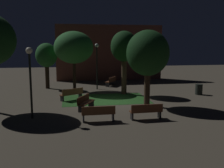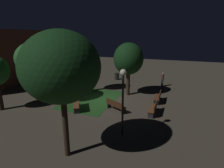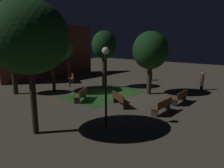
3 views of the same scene
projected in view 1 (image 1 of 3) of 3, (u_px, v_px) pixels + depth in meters
The scene contains 15 objects.
ground_plane at pixel (109, 102), 18.56m from camera, with size 60.00×60.00×0.00m, color #4C4438.
grass_lawn at pixel (105, 99), 19.50m from camera, with size 6.40×4.12×0.01m, color #23511E.
bench_lawn_edge at pixel (98, 113), 13.70m from camera, with size 1.80×0.49×0.88m.
bench_back_row at pixel (146, 111), 14.14m from camera, with size 1.81×0.52×0.88m.
bench_front_left at pixel (72, 94), 19.10m from camera, with size 1.78×1.37×0.88m.
bench_corner at pixel (85, 102), 16.38m from camera, with size 1.25×1.82×0.88m.
bench_path_side at pixel (111, 81), 25.80m from camera, with size 1.36×1.78×0.88m.
tree_near_wall at pixel (46, 56), 23.82m from camera, with size 2.01×2.01×4.26m.
tree_back_left at pixel (148, 54), 16.82m from camera, with size 2.83×2.83×5.07m.
tree_back_right at pixel (124, 48), 20.97m from camera, with size 2.24×2.24×5.23m.
tree_tall_center at pixel (74, 48), 22.38m from camera, with size 3.44×3.44×5.28m.
lamp_post_plaza_west at pixel (30, 70), 14.01m from camera, with size 0.36×0.36×3.97m.
lamp_post_near_wall at pixel (97, 58), 23.40m from camera, with size 0.36×0.36×4.21m.
trash_bin at pixel (199, 89), 21.21m from camera, with size 0.59×0.59×0.87m, color black.
building_wall_backdrop at pixel (110, 53), 29.78m from camera, with size 12.31×0.80×6.36m, color brown.
Camera 1 is at (-2.82, -17.93, 4.11)m, focal length 41.08 mm.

